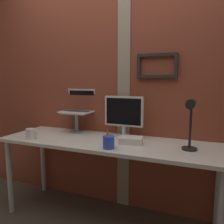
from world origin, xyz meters
The scene contains 10 objects.
ground_plane centered at (0.00, 0.00, 0.00)m, with size 6.00×6.00×0.00m, color #4C4238.
brick_wall_back centered at (0.00, 0.36, 1.16)m, with size 3.68×0.16×2.32m.
desk centered at (0.02, -0.01, 0.69)m, with size 2.00×0.62×0.76m.
monitor centered at (0.10, 0.18, 0.99)m, with size 0.38×0.18×0.39m.
laptop_stand centered at (-0.42, 0.18, 0.91)m, with size 0.28×0.22×0.21m.
laptop centered at (-0.42, 0.26, 1.04)m, with size 0.32×0.29×0.24m.
desk_lamp centered at (0.72, -0.06, 1.02)m, with size 0.12×0.20×0.41m.
pen_cup centered at (0.11, -0.22, 0.81)m, with size 0.09×0.09×0.17m.
coffee_mug centered at (-0.67, -0.22, 0.81)m, with size 0.13×0.09×0.10m.
paper_clutter_stack centered at (0.23, -0.01, 0.79)m, with size 0.20×0.14×0.05m, color silver.
Camera 1 is at (0.83, -1.88, 1.31)m, focal length 37.33 mm.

